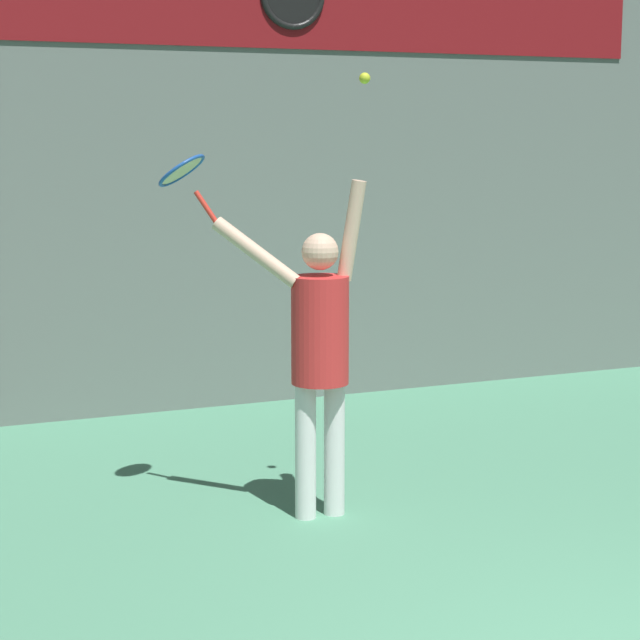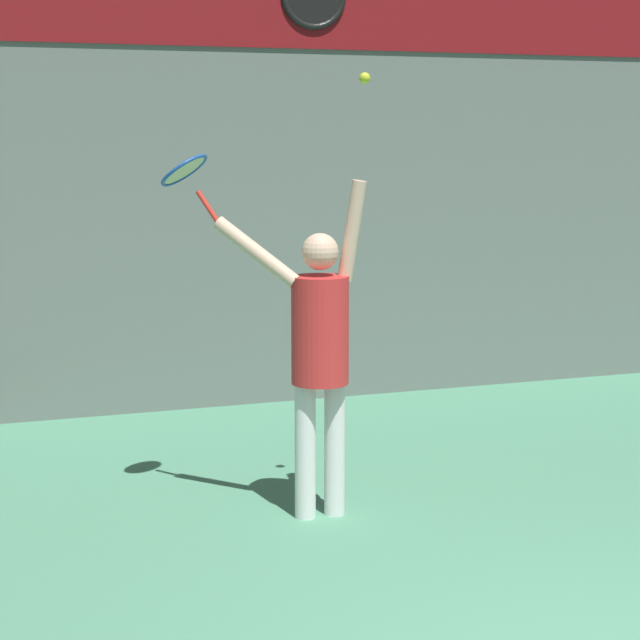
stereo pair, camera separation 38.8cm
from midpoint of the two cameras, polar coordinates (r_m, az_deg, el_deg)
The scene contains 4 objects.
back_wall at distance 10.06m, azimuth -2.36°, elevation 9.91°, with size 18.00×0.10×5.00m.
tennis_player at distance 7.07m, azimuth 1.51°, elevation -1.15°, with size 0.89×0.55×2.09m.
tennis_racket at distance 7.17m, azimuth -5.07°, elevation 7.21°, with size 0.43×0.44×0.43m.
tennis_ball at distance 6.96m, azimuth 3.85°, elevation 11.80°, with size 0.07×0.07×0.07m.
Camera 2 is at (-2.81, -3.40, 2.36)m, focal length 65.00 mm.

